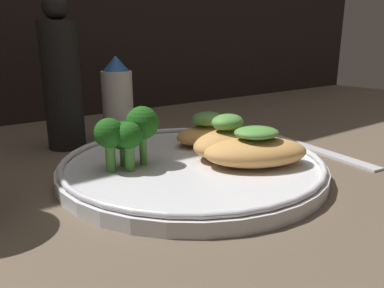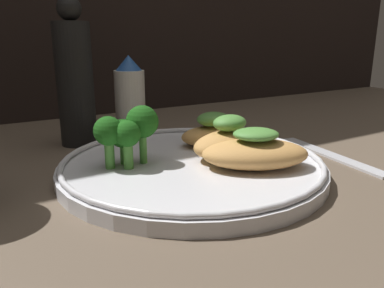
% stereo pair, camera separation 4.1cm
% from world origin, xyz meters
% --- Properties ---
extents(ground_plane, '(1.80, 1.80, 0.01)m').
position_xyz_m(ground_plane, '(0.00, 0.00, -0.01)').
color(ground_plane, brown).
extents(plate, '(0.29, 0.29, 0.02)m').
position_xyz_m(plate, '(0.00, 0.00, 0.01)').
color(plate, silver).
rests_on(plate, ground_plane).
extents(grilled_meat_front, '(0.13, 0.11, 0.04)m').
position_xyz_m(grilled_meat_front, '(0.05, -0.05, 0.03)').
color(grilled_meat_front, tan).
rests_on(grilled_meat_front, plate).
extents(grilled_meat_middle, '(0.10, 0.07, 0.05)m').
position_xyz_m(grilled_meat_middle, '(0.05, -0.01, 0.03)').
color(grilled_meat_middle, tan).
rests_on(grilled_meat_middle, plate).
extents(grilled_meat_back, '(0.09, 0.07, 0.04)m').
position_xyz_m(grilled_meat_back, '(0.06, 0.04, 0.03)').
color(grilled_meat_back, tan).
rests_on(grilled_meat_back, plate).
extents(broccoli_bunch, '(0.07, 0.05, 0.06)m').
position_xyz_m(broccoli_bunch, '(-0.06, 0.02, 0.05)').
color(broccoli_bunch, '#4C8E38').
rests_on(broccoli_bunch, plate).
extents(sauce_bottle, '(0.04, 0.04, 0.12)m').
position_xyz_m(sauce_bottle, '(0.01, 0.19, 0.06)').
color(sauce_bottle, white).
rests_on(sauce_bottle, ground_plane).
extents(pepper_grinder, '(0.05, 0.05, 0.20)m').
position_xyz_m(pepper_grinder, '(-0.07, 0.19, 0.09)').
color(pepper_grinder, black).
rests_on(pepper_grinder, ground_plane).
extents(fork, '(0.04, 0.17, 0.01)m').
position_xyz_m(fork, '(0.18, -0.04, 0.00)').
color(fork, silver).
rests_on(fork, ground_plane).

